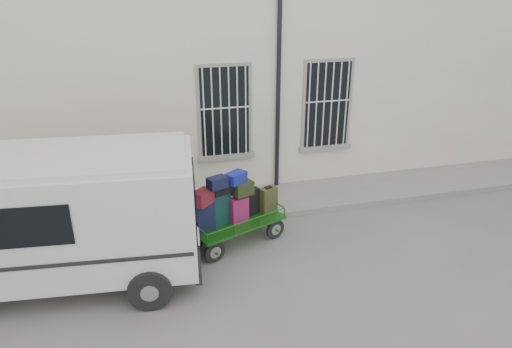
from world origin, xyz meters
The scene contains 5 objects.
ground centered at (0.00, 0.00, 0.00)m, with size 80.00×80.00×0.00m, color slate.
building centered at (0.00, 5.50, 3.00)m, with size 24.00×5.15×6.00m.
sidewalk centered at (0.00, 2.20, 0.07)m, with size 24.00×1.70×0.15m, color gray.
luggage_cart centered at (-0.74, 0.57, 0.85)m, with size 2.36×1.57×1.65m.
van centered at (-4.06, 0.05, 1.45)m, with size 5.20×2.68×2.53m.
Camera 1 is at (-2.41, -7.77, 5.24)m, focal length 32.00 mm.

